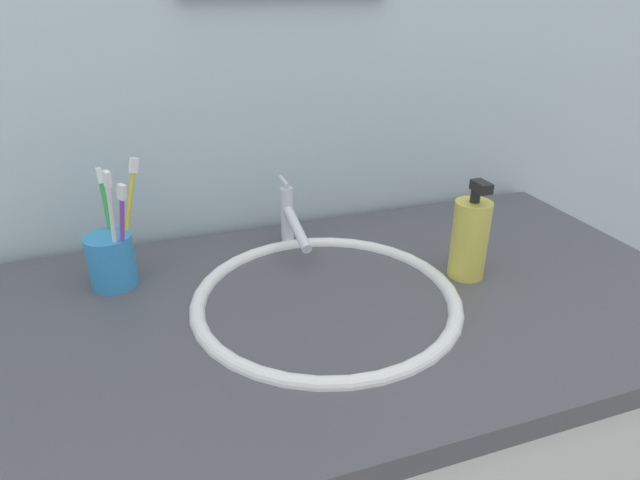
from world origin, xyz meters
TOP-DOWN VIEW (x-y plane):
  - tiled_wall_back at (0.00, 0.35)m, footprint 2.34×0.04m
  - sink_basin at (-0.04, 0.01)m, footprint 0.42×0.42m
  - faucet at (-0.04, 0.21)m, footprint 0.02×0.16m
  - toothbrush_cup at (-0.35, 0.17)m, footprint 0.07×0.07m
  - toothbrush_yellow at (-0.31, 0.19)m, footprint 0.06×0.03m
  - toothbrush_white at (-0.33, 0.14)m, footprint 0.02×0.04m
  - toothbrush_purple at (-0.32, 0.14)m, footprint 0.04×0.03m
  - toothbrush_green at (-0.34, 0.20)m, footprint 0.01×0.03m
  - soap_dispenser at (0.21, 0.01)m, footprint 0.06×0.06m

SIDE VIEW (x-z plane):
  - sink_basin at x=-0.04m, z-range 0.79..0.89m
  - toothbrush_cup at x=-0.35m, z-range 0.87..0.96m
  - faucet at x=-0.04m, z-range 0.87..0.99m
  - soap_dispenser at x=0.21m, z-range 0.85..1.02m
  - toothbrush_purple at x=-0.32m, z-range 0.89..1.06m
  - toothbrush_green at x=-0.34m, z-range 0.89..1.07m
  - toothbrush_yellow at x=-0.31m, z-range 0.89..1.08m
  - toothbrush_white at x=-0.33m, z-range 0.89..1.09m
  - tiled_wall_back at x=0.00m, z-range 0.00..2.40m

